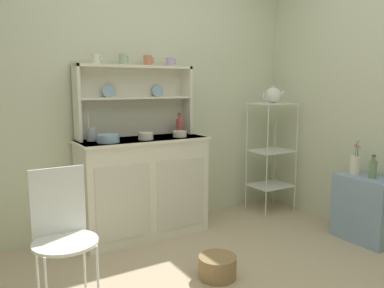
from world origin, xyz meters
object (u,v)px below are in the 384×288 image
at_px(bakers_rack, 271,146).
at_px(floor_basket, 217,267).
at_px(oil_bottle, 373,169).
at_px(wire_chair, 62,228).
at_px(porcelain_teapot, 273,95).
at_px(utensil_jar, 91,134).
at_px(cup_cream_0, 96,59).
at_px(hutch_cabinet, 143,186).
at_px(side_shelf_blue, 365,209).
at_px(bowl_mixing_large, 108,138).
at_px(jam_bottle, 179,126).
at_px(flower_vase, 355,164).
at_px(hutch_shelf_unit, 134,95).

distance_m(bakers_rack, floor_basket, 1.70).
relative_size(bakers_rack, oil_bottle, 5.82).
xyz_separation_m(wire_chair, porcelain_teapot, (2.29, 0.79, 0.70)).
xyz_separation_m(wire_chair, utensil_jar, (0.46, 0.94, 0.40)).
height_order(cup_cream_0, porcelain_teapot, cup_cream_0).
distance_m(hutch_cabinet, floor_basket, 1.05).
distance_m(hutch_cabinet, side_shelf_blue, 1.91).
height_order(floor_basket, cup_cream_0, cup_cream_0).
distance_m(side_shelf_blue, oil_bottle, 0.36).
bearing_deg(bowl_mixing_large, jam_bottle, 12.12).
bearing_deg(bakers_rack, bowl_mixing_large, 179.83).
height_order(hutch_cabinet, bowl_mixing_large, bowl_mixing_large).
bearing_deg(hutch_cabinet, wire_chair, -135.44).
xyz_separation_m(side_shelf_blue, utensil_jar, (-1.97, 1.17, 0.64)).
height_order(floor_basket, flower_vase, flower_vase).
bearing_deg(floor_basket, porcelain_teapot, 34.62).
height_order(wire_chair, cup_cream_0, cup_cream_0).
bearing_deg(porcelain_teapot, jam_bottle, 170.63).
relative_size(hutch_cabinet, flower_vase, 3.72).
distance_m(hutch_shelf_unit, porcelain_teapot, 1.44).
bearing_deg(utensil_jar, floor_basket, -63.35).
distance_m(hutch_cabinet, utensil_jar, 0.64).
height_order(wire_chair, flower_vase, flower_vase).
xyz_separation_m(hutch_cabinet, bowl_mixing_large, (-0.33, -0.07, 0.45)).
xyz_separation_m(bakers_rack, jam_bottle, (-1.00, 0.16, 0.25)).
height_order(hutch_cabinet, floor_basket, hutch_cabinet).
bearing_deg(cup_cream_0, side_shelf_blue, -32.58).
height_order(wire_chair, oil_bottle, wire_chair).
relative_size(wire_chair, utensil_jar, 3.36).
bearing_deg(jam_bottle, hutch_shelf_unit, 169.51).
bearing_deg(cup_cream_0, wire_chair, -118.43).
bearing_deg(floor_basket, cup_cream_0, 112.58).
distance_m(bowl_mixing_large, oil_bottle, 2.18).
height_order(cup_cream_0, flower_vase, cup_cream_0).
xyz_separation_m(wire_chair, jam_bottle, (1.29, 0.95, 0.42)).
relative_size(utensil_jar, flower_vase, 0.84).
relative_size(wire_chair, cup_cream_0, 10.30).
relative_size(floor_basket, bowl_mixing_large, 1.46).
bearing_deg(wire_chair, oil_bottle, -15.65).
relative_size(bowl_mixing_large, jam_bottle, 0.90).
bearing_deg(bakers_rack, jam_bottle, 170.65).
height_order(side_shelf_blue, utensil_jar, utensil_jar).
bearing_deg(wire_chair, hutch_shelf_unit, 40.28).
distance_m(jam_bottle, flower_vase, 1.58).
distance_m(floor_basket, utensil_jar, 1.45).
relative_size(hutch_shelf_unit, cup_cream_0, 12.71).
bearing_deg(bakers_rack, oil_bottle, -82.56).
bearing_deg(oil_bottle, hutch_cabinet, 143.77).
xyz_separation_m(hutch_shelf_unit, flower_vase, (1.56, -1.14, -0.58)).
bearing_deg(hutch_cabinet, jam_bottle, 11.74).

